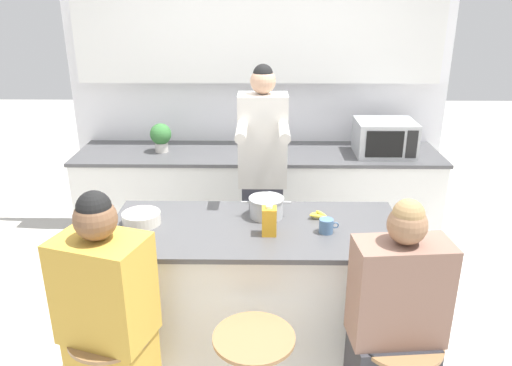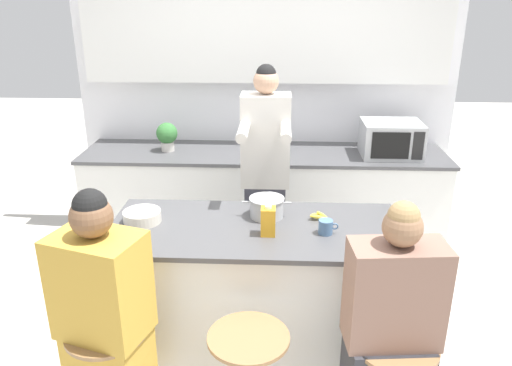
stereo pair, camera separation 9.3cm
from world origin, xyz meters
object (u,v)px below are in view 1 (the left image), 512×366
(person_wrapped_blanket, at_px, (110,332))
(banana_bunch, at_px, (318,215))
(kitchen_island, at_px, (256,290))
(fruit_bowl, at_px, (141,218))
(person_cooking, at_px, (262,187))
(coffee_cup_near, at_px, (326,226))
(person_seated_near, at_px, (393,343))
(microwave, at_px, (385,138))
(juice_carton, at_px, (269,221))
(cooking_pot, at_px, (266,207))
(potted_plant, at_px, (161,136))

(person_wrapped_blanket, xyz_separation_m, banana_bunch, (1.08, 0.82, 0.25))
(kitchen_island, bearing_deg, fruit_bowl, 176.78)
(kitchen_island, relative_size, person_cooking, 1.00)
(coffee_cup_near, height_order, banana_bunch, coffee_cup_near)
(banana_bunch, bearing_deg, person_seated_near, -70.51)
(microwave, bearing_deg, juice_carton, -122.80)
(person_wrapped_blanket, distance_m, microwave, 2.82)
(kitchen_island, xyz_separation_m, microwave, (1.08, 1.47, 0.58))
(cooking_pot, height_order, banana_bunch, cooking_pot)
(banana_bunch, bearing_deg, juice_carton, -143.53)
(juice_carton, bearing_deg, potted_plant, 119.97)
(banana_bunch, height_order, potted_plant, potted_plant)
(person_seated_near, height_order, microwave, person_seated_near)
(person_cooking, bearing_deg, fruit_bowl, -138.44)
(kitchen_island, distance_m, coffee_cup_near, 0.64)
(banana_bunch, height_order, microwave, microwave)
(kitchen_island, bearing_deg, juice_carton, -50.18)
(banana_bunch, bearing_deg, cooking_pot, 176.70)
(person_seated_near, height_order, coffee_cup_near, person_seated_near)
(kitchen_island, height_order, potted_plant, potted_plant)
(juice_carton, bearing_deg, person_seated_near, -45.17)
(person_wrapped_blanket, distance_m, coffee_cup_near, 1.30)
(kitchen_island, distance_m, juice_carton, 0.54)
(person_wrapped_blanket, relative_size, juice_carton, 7.72)
(kitchen_island, xyz_separation_m, person_seated_near, (0.67, -0.69, 0.16))
(banana_bunch, bearing_deg, microwave, 62.28)
(potted_plant, bearing_deg, kitchen_island, -60.72)
(cooking_pot, bearing_deg, microwave, 52.26)
(kitchen_island, relative_size, juice_carton, 9.65)
(kitchen_island, relative_size, banana_bunch, 13.23)
(kitchen_island, height_order, person_wrapped_blanket, person_wrapped_blanket)
(coffee_cup_near, bearing_deg, potted_plant, 128.53)
(fruit_bowl, distance_m, banana_bunch, 1.07)
(juice_carton, relative_size, potted_plant, 0.72)
(person_cooking, relative_size, microwave, 3.55)
(person_cooking, bearing_deg, juice_carton, -87.03)
(person_seated_near, height_order, potted_plant, person_seated_near)
(kitchen_island, xyz_separation_m, fruit_bowl, (-0.69, 0.04, 0.48))
(juice_carton, height_order, microwave, microwave)
(person_seated_near, relative_size, banana_bunch, 10.36)
(kitchen_island, distance_m, cooking_pot, 0.53)
(kitchen_island, bearing_deg, microwave, 53.58)
(person_seated_near, xyz_separation_m, banana_bunch, (-0.29, 0.82, 0.30))
(kitchen_island, distance_m, person_wrapped_blanket, 1.00)
(person_wrapped_blanket, bearing_deg, banana_bunch, 55.04)
(person_cooking, bearing_deg, cooking_pot, -87.30)
(cooking_pot, bearing_deg, coffee_cup_near, -32.01)
(person_seated_near, distance_m, fruit_bowl, 1.57)
(person_wrapped_blanket, height_order, juice_carton, person_wrapped_blanket)
(person_wrapped_blanket, distance_m, juice_carton, 1.03)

